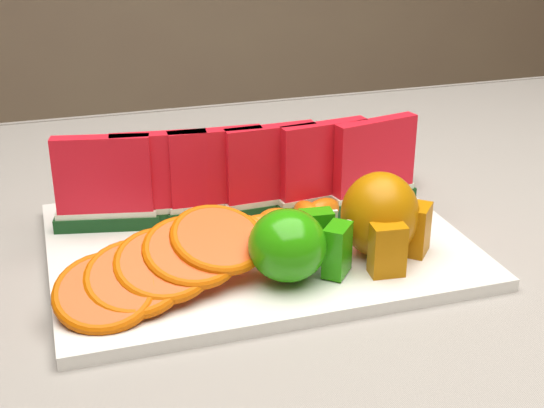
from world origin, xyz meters
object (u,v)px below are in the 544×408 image
pear_cluster (382,218)px  fork (118,191)px  apple_cluster (294,245)px  side_plate (309,154)px  platter (257,244)px

pear_cluster → fork: size_ratio=0.50×
pear_cluster → fork: pear_cluster is taller
apple_cluster → side_plate: 0.35m
apple_cluster → fork: bearing=114.5°
side_plate → fork: size_ratio=1.24×
pear_cluster → apple_cluster: bearing=-169.1°
apple_cluster → platter: bearing=96.6°
platter → fork: bearing=121.3°
platter → pear_cluster: pear_cluster is taller
apple_cluster → fork: size_ratio=0.56×
pear_cluster → fork: 0.34m
side_plate → fork: bearing=-169.6°
pear_cluster → side_plate: (0.04, 0.30, -0.05)m
pear_cluster → platter: bearing=146.8°
platter → pear_cluster: size_ratio=4.12×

